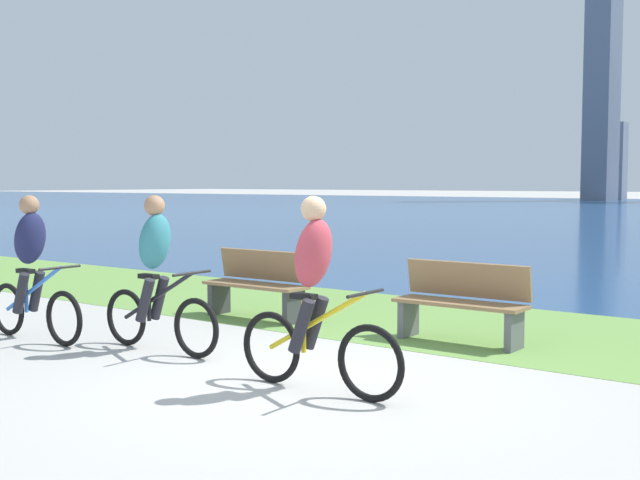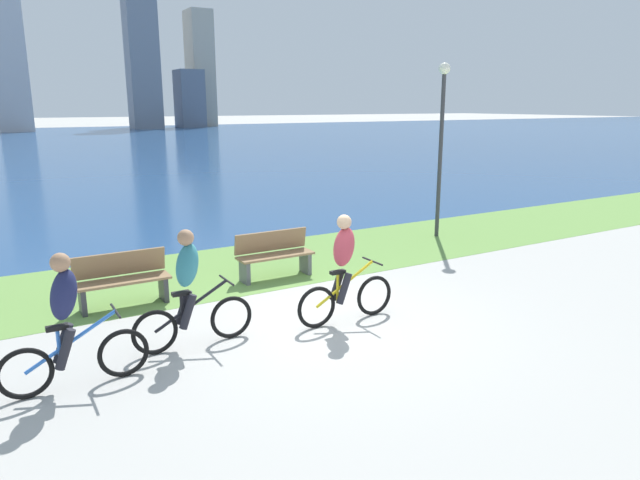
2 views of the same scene
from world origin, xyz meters
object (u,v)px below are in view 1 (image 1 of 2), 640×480
cyclist_distant_rear (32,268)px  bench_near_path (258,285)px  cyclist_lead (315,295)px  bench_far_along_path (462,303)px  cyclist_trailing (156,274)px

cyclist_distant_rear → bench_near_path: 2.87m
cyclist_lead → bench_far_along_path: size_ratio=1.14×
cyclist_distant_rear → bench_far_along_path: bearing=34.8°
cyclist_distant_rear → bench_far_along_path: (4.00, 2.78, -0.38)m
bench_far_along_path → cyclist_lead: bearing=-92.1°
bench_near_path → bench_far_along_path: 2.88m
bench_far_along_path → cyclist_distant_rear: bearing=-145.2°
cyclist_distant_rear → cyclist_trailing: bearing=15.7°
cyclist_lead → cyclist_distant_rear: (-3.90, -0.16, -0.01)m
cyclist_distant_rear → bench_near_path: cyclist_distant_rear is taller
cyclist_distant_rear → bench_far_along_path: 4.89m
bench_near_path → bench_far_along_path: same height
bench_near_path → cyclist_trailing: bearing=-78.1°
cyclist_trailing → bench_near_path: bearing=101.9°
cyclist_trailing → cyclist_distant_rear: 1.65m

